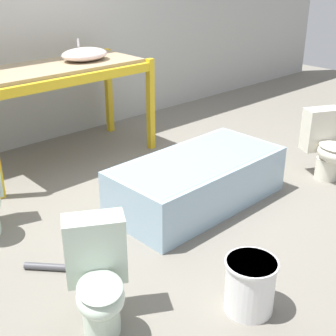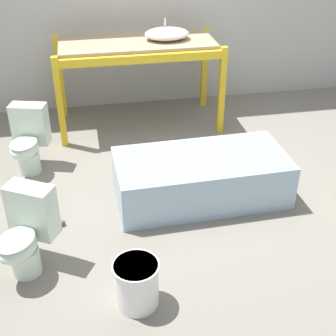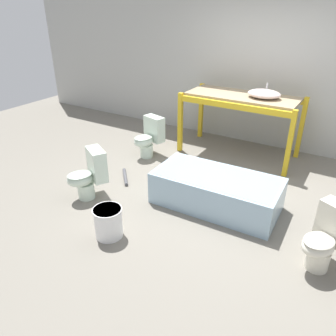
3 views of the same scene
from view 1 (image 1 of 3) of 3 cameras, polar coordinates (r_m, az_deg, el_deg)
ground_plane at (r=4.46m, az=-1.47°, el=-2.66°), size 12.00×12.00×0.00m
warehouse_wall_rear at (r=5.60m, az=-15.57°, el=19.18°), size 10.80×0.08×3.20m
shelving_rack at (r=5.00m, az=-13.38°, el=10.44°), size 1.89×0.87×1.03m
sink_basin at (r=5.11m, az=-10.13°, el=13.50°), size 0.51×0.39×0.21m
bathtub_main at (r=4.13m, az=3.63°, el=-1.20°), size 1.59×0.80×0.43m
toilet_near at (r=4.86m, az=18.72°, el=2.76°), size 0.50×0.59×0.67m
toilet_far at (r=2.79m, az=-8.51°, el=-13.04°), size 0.52×0.59×0.67m
bucket_white at (r=3.00m, az=9.95°, el=-13.82°), size 0.33×0.33×0.36m
loose_pipe at (r=3.46m, az=-13.28°, el=-11.71°), size 0.36×0.39×0.05m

